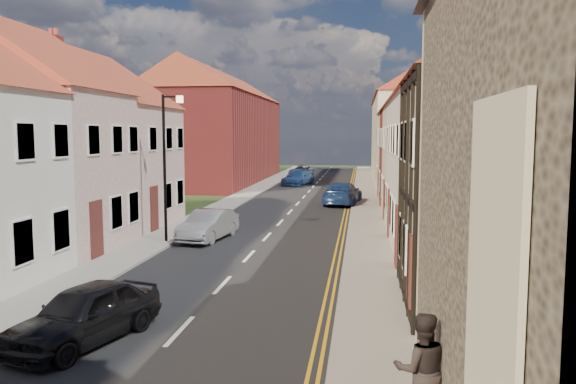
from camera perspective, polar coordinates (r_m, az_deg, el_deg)
name	(u,v)px	position (r m, az deg, el deg)	size (l,w,h in m)	color
road	(290,212)	(32.63, 0.20, -2.05)	(7.00, 90.00, 0.02)	black
pavement_left	(216,210)	(33.46, -7.30, -1.82)	(1.80, 90.00, 0.12)	#9D968E
pavement_right	(366,213)	(32.37, 7.95, -2.09)	(1.80, 90.00, 0.12)	#9D968E
cottage_r_tudor	(572,136)	(15.64, 26.92, 5.08)	(8.30, 5.20, 9.00)	beige
cottage_r_white_near	(515,136)	(20.82, 22.06, 5.34)	(8.30, 6.00, 9.00)	beige
cottage_r_cream_mid	(482,135)	(26.08, 19.08, 5.48)	(8.30, 5.20, 9.00)	beige
cottage_r_pink	(460,135)	(31.39, 17.10, 5.55)	(8.30, 6.00, 9.00)	beige
cottage_r_white_far	(445,135)	(36.73, 15.70, 5.61)	(8.30, 5.20, 9.00)	maroon
cottage_r_cream_far	(434,135)	(42.08, 14.65, 5.63)	(8.30, 6.00, 9.00)	beige
cottage_l_brick_mid	(11,134)	(24.16, -26.31, 5.30)	(8.30, 5.70, 9.10)	beige
cottage_l_pink	(85,137)	(29.16, -19.95, 5.25)	(8.30, 6.30, 8.80)	beige
block_right_far	(415,126)	(57.30, 12.77, 6.52)	(8.30, 24.20, 10.50)	beige
block_left_far	(219,126)	(53.76, -7.00, 6.67)	(8.30, 24.20, 10.50)	maroon
lamppost	(166,158)	(23.45, -12.25, 3.36)	(0.88, 0.15, 6.00)	black
car_near	(85,314)	(13.19, -19.93, -11.54)	(1.52, 3.79, 1.29)	black
car_mid	(208,225)	(24.29, -8.08, -3.35)	(1.36, 3.90, 1.28)	gray
car_far	(298,178)	(50.08, 1.04, 1.46)	(1.84, 4.52, 1.31)	navy
car_distant	(301,171)	(60.78, 1.34, 2.17)	(1.93, 4.19, 1.17)	#93949A
pedestrian_right	(422,370)	(9.05, 13.43, -17.14)	(0.85, 0.67, 1.76)	black
car_far_b	(342,193)	(36.28, 5.55, -0.15)	(2.02, 4.98, 1.44)	navy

